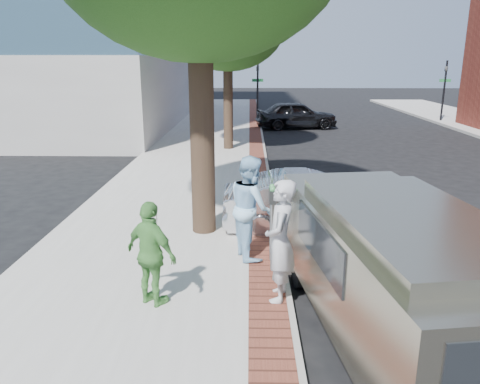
{
  "coord_description": "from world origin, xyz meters",
  "views": [
    {
      "loc": [
        0.4,
        -7.92,
        3.82
      ],
      "look_at": [
        0.21,
        1.34,
        1.2
      ],
      "focal_mm": 35.0,
      "sensor_mm": 36.0,
      "label": 1
    }
  ],
  "objects_px": {
    "sedan_silver": "(313,203)",
    "bg_car": "(296,115)",
    "person_green": "(152,254)",
    "van": "(389,262)",
    "parking_meter": "(272,207)",
    "person_officer": "(251,207)",
    "person_gray": "(280,241)"
  },
  "relations": [
    {
      "from": "parking_meter",
      "to": "person_officer",
      "type": "height_order",
      "value": "person_officer"
    },
    {
      "from": "person_gray",
      "to": "sedan_silver",
      "type": "relative_size",
      "value": 0.47
    },
    {
      "from": "sedan_silver",
      "to": "van",
      "type": "bearing_deg",
      "value": -174.39
    },
    {
      "from": "person_gray",
      "to": "sedan_silver",
      "type": "xyz_separation_m",
      "value": [
        0.98,
        3.45,
        -0.45
      ]
    },
    {
      "from": "van",
      "to": "sedan_silver",
      "type": "bearing_deg",
      "value": 89.52
    },
    {
      "from": "parking_meter",
      "to": "van",
      "type": "height_order",
      "value": "van"
    },
    {
      "from": "person_gray",
      "to": "person_green",
      "type": "relative_size",
      "value": 1.17
    },
    {
      "from": "bg_car",
      "to": "van",
      "type": "xyz_separation_m",
      "value": [
        -0.72,
        -21.0,
        0.3
      ]
    },
    {
      "from": "person_officer",
      "to": "parking_meter",
      "type": "bearing_deg",
      "value": -136.17
    },
    {
      "from": "van",
      "to": "person_officer",
      "type": "bearing_deg",
      "value": 121.9
    },
    {
      "from": "person_officer",
      "to": "sedan_silver",
      "type": "height_order",
      "value": "person_officer"
    },
    {
      "from": "person_gray",
      "to": "sedan_silver",
      "type": "height_order",
      "value": "person_gray"
    },
    {
      "from": "van",
      "to": "person_green",
      "type": "bearing_deg",
      "value": 165.02
    },
    {
      "from": "person_gray",
      "to": "person_green",
      "type": "distance_m",
      "value": 1.98
    },
    {
      "from": "bg_car",
      "to": "person_officer",
      "type": "bearing_deg",
      "value": 163.95
    },
    {
      "from": "parking_meter",
      "to": "van",
      "type": "bearing_deg",
      "value": -53.76
    },
    {
      "from": "person_officer",
      "to": "van",
      "type": "xyz_separation_m",
      "value": [
        1.95,
        -2.35,
        -0.05
      ]
    },
    {
      "from": "sedan_silver",
      "to": "van",
      "type": "height_order",
      "value": "van"
    },
    {
      "from": "person_green",
      "to": "sedan_silver",
      "type": "distance_m",
      "value": 4.7
    },
    {
      "from": "sedan_silver",
      "to": "bg_car",
      "type": "bearing_deg",
      "value": -5.88
    },
    {
      "from": "sedan_silver",
      "to": "bg_car",
      "type": "xyz_separation_m",
      "value": [
        1.24,
        16.9,
        0.11
      ]
    },
    {
      "from": "parking_meter",
      "to": "sedan_silver",
      "type": "relative_size",
      "value": 0.36
    },
    {
      "from": "person_gray",
      "to": "bg_car",
      "type": "height_order",
      "value": "person_gray"
    },
    {
      "from": "parking_meter",
      "to": "person_officer",
      "type": "distance_m",
      "value": 0.46
    },
    {
      "from": "parking_meter",
      "to": "person_officer",
      "type": "xyz_separation_m",
      "value": [
        -0.39,
        0.23,
        -0.07
      ]
    },
    {
      "from": "parking_meter",
      "to": "bg_car",
      "type": "distance_m",
      "value": 19.02
    },
    {
      "from": "person_green",
      "to": "sedan_silver",
      "type": "xyz_separation_m",
      "value": [
        2.94,
        3.66,
        -0.3
      ]
    },
    {
      "from": "bg_car",
      "to": "van",
      "type": "distance_m",
      "value": 21.02
    },
    {
      "from": "person_green",
      "to": "van",
      "type": "distance_m",
      "value": 3.49
    },
    {
      "from": "sedan_silver",
      "to": "bg_car",
      "type": "relative_size",
      "value": 0.89
    },
    {
      "from": "parking_meter",
      "to": "van",
      "type": "xyz_separation_m",
      "value": [
        1.56,
        -2.12,
        -0.12
      ]
    },
    {
      "from": "person_gray",
      "to": "person_officer",
      "type": "bearing_deg",
      "value": -156.71
    }
  ]
}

